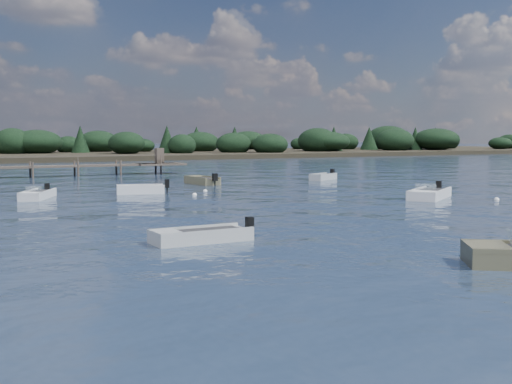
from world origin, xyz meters
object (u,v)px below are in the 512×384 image
tender_far_white (141,191)px  dinghy_mid_white_b (430,196)px  dinghy_extra_a (38,196)px  tender_far_grey_b (323,178)px  dinghy_mid_grey (201,238)px  dinghy_extra_b (202,182)px

tender_far_white → dinghy_mid_white_b: dinghy_mid_white_b is taller
dinghy_extra_a → tender_far_grey_b: size_ratio=1.24×
dinghy_mid_grey → dinghy_mid_white_b: (19.59, 8.86, 0.03)m
dinghy_extra_b → tender_far_grey_b: dinghy_extra_b is taller
dinghy_extra_b → dinghy_mid_white_b: (8.53, -17.86, -0.01)m
dinghy_extra_a → dinghy_mid_white_b: dinghy_mid_white_b is taller
dinghy_extra_a → dinghy_mid_white_b: bearing=-27.0°
dinghy_extra_b → dinghy_mid_white_b: bearing=-64.5°
dinghy_mid_grey → tender_far_grey_b: size_ratio=1.24×
dinghy_mid_grey → dinghy_mid_white_b: 21.50m
tender_far_white → tender_far_grey_b: size_ratio=1.10×
dinghy_extra_a → tender_far_grey_b: 26.52m
dinghy_extra_a → tender_far_white: tender_far_white is taller
tender_far_grey_b → dinghy_mid_white_b: (-3.22, -17.47, 0.00)m
dinghy_extra_b → tender_far_white: (-7.15, -6.06, -0.00)m
dinghy_extra_b → dinghy_mid_white_b: size_ratio=0.84×
dinghy_extra_a → dinghy_mid_white_b: size_ratio=0.85×
dinghy_mid_white_b → tender_far_grey_b: bearing=79.5°
dinghy_extra_b → tender_far_grey_b: size_ratio=1.23×
dinghy_extra_a → dinghy_mid_grey: bearing=-81.6°
dinghy_extra_b → dinghy_extra_a: (-14.09, -6.35, -0.03)m
dinghy_mid_grey → tender_far_white: (3.92, 20.67, 0.03)m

